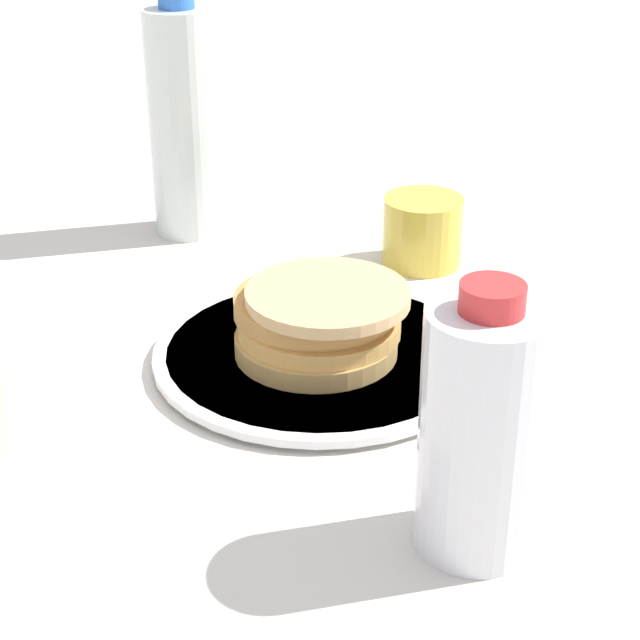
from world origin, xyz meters
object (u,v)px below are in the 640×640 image
plate (320,354)px  water_bottle_mid (482,429)px  pancake_stack (319,320)px  water_bottle_near (183,122)px  juice_glass (423,231)px

plate → water_bottle_mid: water_bottle_mid is taller
pancake_stack → water_bottle_mid: 0.27m
water_bottle_near → water_bottle_mid: (0.20, 0.56, -0.04)m
juice_glass → water_bottle_mid: bearing=45.7°
water_bottle_near → juice_glass: bearing=116.6°
pancake_stack → water_bottle_near: water_bottle_near is taller
water_bottle_mid → water_bottle_near: bearing=-109.3°
plate → juice_glass: (-0.22, -0.08, 0.03)m
plate → juice_glass: juice_glass is taller
juice_glass → water_bottle_near: size_ratio=0.32×
water_bottle_mid → pancake_stack: bearing=-110.8°
plate → water_bottle_near: size_ratio=1.11×
water_bottle_near → water_bottle_mid: 0.59m
juice_glass → pancake_stack: bearing=19.3°
juice_glass → water_bottle_mid: (0.31, 0.32, 0.05)m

